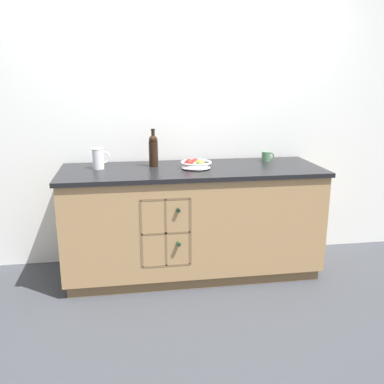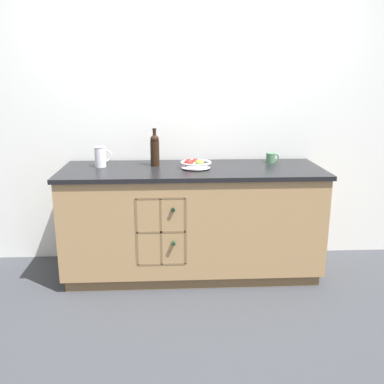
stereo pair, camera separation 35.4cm
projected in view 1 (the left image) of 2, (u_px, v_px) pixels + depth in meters
ground_plane at (192, 271)px, 3.73m from camera, size 14.00×14.00×0.00m
back_wall at (185, 119)px, 3.80m from camera, size 4.49×0.06×2.55m
kitchen_island at (192, 221)px, 3.60m from camera, size 2.13×0.76×0.92m
fruit_bowl at (196, 164)px, 3.46m from camera, size 0.25×0.25×0.08m
white_pitcher at (98, 158)px, 3.44m from camera, size 0.15×0.10×0.17m
ceramic_mug at (266, 156)px, 3.77m from camera, size 0.11×0.08×0.09m
standing_wine_bottle at (153, 150)px, 3.52m from camera, size 0.08×0.08×0.31m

